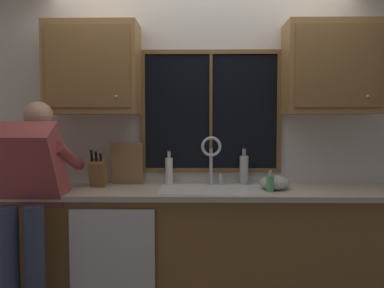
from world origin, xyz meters
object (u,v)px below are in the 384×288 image
at_px(soap_dispenser, 270,183).
at_px(cutting_board, 127,164).
at_px(knife_block, 98,173).
at_px(person_standing, 29,189).
at_px(mixing_bowl, 275,183).
at_px(bottle_tall_clear, 244,169).
at_px(bottle_green_glass, 169,170).

bearing_deg(soap_dispenser, cutting_board, 164.12).
distance_m(knife_block, cutting_board, 0.25).
relative_size(person_standing, mixing_bowl, 6.86).
distance_m(person_standing, bottle_tall_clear, 1.66).
height_order(person_standing, soap_dispenser, person_standing).
height_order(person_standing, knife_block, person_standing).
relative_size(mixing_bowl, bottle_tall_clear, 0.75).
relative_size(knife_block, cutting_board, 0.91).
relative_size(cutting_board, bottle_green_glass, 1.22).
bearing_deg(bottle_tall_clear, soap_dispenser, -65.55).
bearing_deg(cutting_board, mixing_bowl, -10.26).
distance_m(person_standing, knife_block, 0.57).
bearing_deg(person_standing, mixing_bowl, 10.62).
bearing_deg(mixing_bowl, soap_dispenser, -117.17).
relative_size(soap_dispenser, bottle_tall_clear, 0.54).
xyz_separation_m(person_standing, bottle_green_glass, (0.93, 0.55, 0.07)).
height_order(person_standing, cutting_board, person_standing).
bearing_deg(knife_block, person_standing, -131.10).
height_order(cutting_board, bottle_tall_clear, cutting_board).
height_order(knife_block, bottle_tall_clear, bottle_tall_clear).
distance_m(mixing_bowl, soap_dispenser, 0.12).
xyz_separation_m(person_standing, knife_block, (0.37, 0.43, 0.06)).
distance_m(mixing_bowl, bottle_tall_clear, 0.32).
xyz_separation_m(knife_block, cutting_board, (0.21, 0.11, 0.06)).
bearing_deg(bottle_green_glass, cutting_board, -178.55).
relative_size(mixing_bowl, soap_dispenser, 1.40).
height_order(soap_dispenser, bottle_green_glass, bottle_green_glass).
xyz_separation_m(knife_block, soap_dispenser, (1.33, -0.20, -0.05)).
relative_size(knife_block, soap_dispenser, 1.94).
bearing_deg(bottle_tall_clear, cutting_board, -178.77).
bearing_deg(person_standing, bottle_green_glass, 30.63).
xyz_separation_m(person_standing, bottle_tall_clear, (1.55, 0.57, 0.08)).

